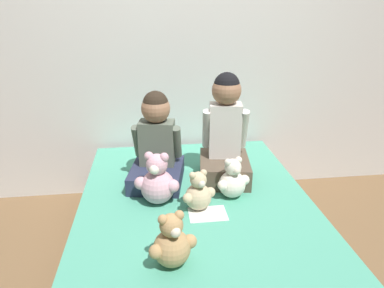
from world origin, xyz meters
name	(u,v)px	position (x,y,z in m)	size (l,w,h in m)	color
ground_plane	(197,265)	(0.00, 0.00, 0.00)	(14.00, 14.00, 0.00)	brown
wall_behind_bed	(180,41)	(0.00, 1.02, 1.25)	(8.00, 0.06, 2.50)	silver
bed	(197,237)	(0.00, 0.00, 0.21)	(1.38, 1.88, 0.43)	#997F60
child_on_left	(157,146)	(-0.22, 0.35, 0.67)	(0.39, 0.44, 0.59)	#282D47
child_on_right	(225,137)	(0.22, 0.34, 0.72)	(0.37, 0.42, 0.70)	brown
teddy_bear_held_by_left_child	(157,182)	(-0.22, 0.08, 0.56)	(0.26, 0.20, 0.32)	#DBA3B2
teddy_bear_held_by_right_child	(232,181)	(0.22, 0.08, 0.54)	(0.21, 0.16, 0.26)	silver
teddy_bear_between_children	(198,193)	(0.00, -0.02, 0.53)	(0.19, 0.15, 0.24)	#D1B78E
teddy_bear_at_foot_of_bed	(172,243)	(-0.18, -0.45, 0.54)	(0.22, 0.17, 0.27)	tan
sign_card	(208,214)	(0.04, -0.09, 0.43)	(0.21, 0.15, 0.00)	white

